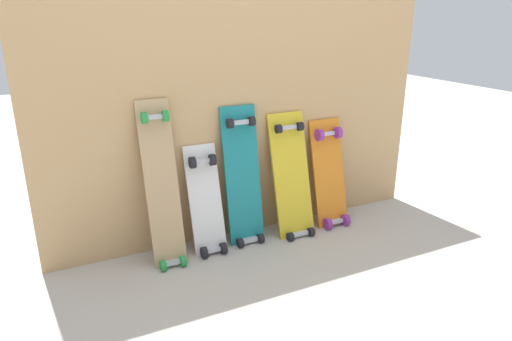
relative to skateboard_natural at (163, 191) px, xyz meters
name	(u,v)px	position (x,y,z in m)	size (l,w,h in m)	color
ground_plane	(251,233)	(0.54, 0.07, -0.39)	(12.00, 12.00, 0.00)	#B2AAA0
plywood_wall_panel	(245,75)	(0.54, 0.14, 0.55)	(2.32, 0.04, 1.88)	tan
skateboard_natural	(163,191)	(0.00, 0.00, 0.00)	(0.17, 0.26, 0.93)	tan
skateboard_white	(206,206)	(0.24, 0.01, -0.13)	(0.18, 0.24, 0.65)	silver
skateboard_teal	(243,182)	(0.47, 0.03, -0.04)	(0.21, 0.21, 0.85)	#197A7F
skateboard_yellow	(292,181)	(0.77, 0.00, -0.07)	(0.23, 0.26, 0.79)	gold
skateboard_orange	(330,178)	(1.05, 0.01, -0.10)	(0.21, 0.24, 0.71)	orange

